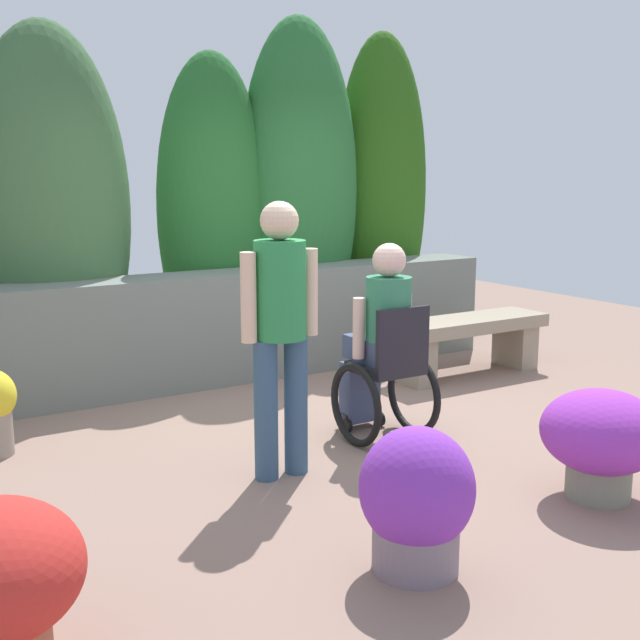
# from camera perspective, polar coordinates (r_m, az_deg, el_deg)

# --- Properties ---
(ground_plane) EXTENTS (12.37, 12.37, 0.00)m
(ground_plane) POSITION_cam_1_polar(r_m,az_deg,el_deg) (5.45, 1.43, -8.27)
(ground_plane) COLOR #8B6D60
(stone_retaining_wall) EXTENTS (5.15, 0.51, 0.94)m
(stone_retaining_wall) POSITION_cam_1_polar(r_m,az_deg,el_deg) (6.79, -6.46, -0.40)
(stone_retaining_wall) COLOR slate
(stone_retaining_wall) RESTS_ON ground
(hedge_backdrop) EXTENTS (5.66, 1.02, 3.27)m
(hedge_backdrop) POSITION_cam_1_polar(r_m,az_deg,el_deg) (7.18, -9.78, 8.80)
(hedge_backdrop) COLOR #114413
(hedge_backdrop) RESTS_ON ground
(stone_bench) EXTENTS (1.55, 0.46, 0.51)m
(stone_bench) POSITION_cam_1_polar(r_m,az_deg,el_deg) (7.02, 10.73, -1.20)
(stone_bench) COLOR gray
(stone_bench) RESTS_ON ground
(person_in_wheelchair) EXTENTS (0.53, 0.66, 1.33)m
(person_in_wheelchair) POSITION_cam_1_polar(r_m,az_deg,el_deg) (5.20, 4.62, -2.11)
(person_in_wheelchair) COLOR black
(person_in_wheelchair) RESTS_ON ground
(person_standing_companion) EXTENTS (0.49, 0.30, 1.62)m
(person_standing_companion) POSITION_cam_1_polar(r_m,az_deg,el_deg) (4.47, -2.93, -0.12)
(person_standing_companion) COLOR #33536E
(person_standing_companion) RESTS_ON ground
(flower_pot_terracotta_by_wall) EXTENTS (0.66, 0.66, 0.61)m
(flower_pot_terracotta_by_wall) POSITION_cam_1_polar(r_m,az_deg,el_deg) (4.58, 19.91, -8.12)
(flower_pot_terracotta_by_wall) COLOR gray
(flower_pot_terracotta_by_wall) RESTS_ON ground
(flower_pot_red_accent) EXTENTS (0.52, 0.52, 0.67)m
(flower_pot_red_accent) POSITION_cam_1_polar(r_m,az_deg,el_deg) (3.60, 7.09, -12.97)
(flower_pot_red_accent) COLOR slate
(flower_pot_red_accent) RESTS_ON ground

